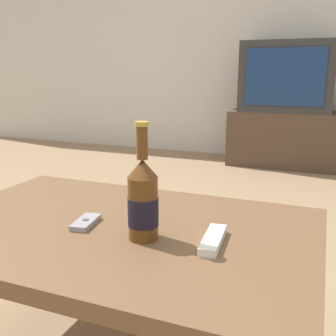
{
  "coord_description": "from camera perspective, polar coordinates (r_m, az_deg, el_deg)",
  "views": [
    {
      "loc": [
        0.48,
        -0.84,
        0.82
      ],
      "look_at": [
        0.05,
        0.25,
        0.53
      ],
      "focal_mm": 42.0,
      "sensor_mm": 36.0,
      "label": 1
    }
  ],
  "objects": [
    {
      "name": "remote_control",
      "position": [
        0.93,
        6.54,
        -10.34
      ],
      "size": [
        0.05,
        0.16,
        0.02
      ],
      "rotation": [
        0.0,
        0.0,
        0.08
      ],
      "color": "white",
      "rests_on": "coffee_table"
    },
    {
      "name": "beer_bottle",
      "position": [
        0.92,
        -3.66,
        -4.69
      ],
      "size": [
        0.07,
        0.07,
        0.28
      ],
      "color": "#563314",
      "rests_on": "coffee_table"
    },
    {
      "name": "tv_stand",
      "position": [
        3.63,
        16.35,
        4.13
      ],
      "size": [
        0.93,
        0.44,
        0.48
      ],
      "color": "#4C3828",
      "rests_on": "ground_plane"
    },
    {
      "name": "back_wall",
      "position": [
        3.93,
        15.64,
        20.42
      ],
      "size": [
        8.0,
        0.05,
        2.6
      ],
      "color": "beige",
      "rests_on": "ground_plane"
    },
    {
      "name": "cell_phone",
      "position": [
        1.06,
        -11.85,
        -7.71
      ],
      "size": [
        0.06,
        0.11,
        0.02
      ],
      "rotation": [
        0.0,
        0.0,
        0.15
      ],
      "color": "gray",
      "rests_on": "coffee_table"
    },
    {
      "name": "television",
      "position": [
        3.58,
        16.93,
        12.55
      ],
      "size": [
        0.76,
        0.45,
        0.59
      ],
      "color": "#2D2D2D",
      "rests_on": "tv_stand"
    },
    {
      "name": "coffee_table",
      "position": [
        1.07,
        -7.37,
        -11.49
      ],
      "size": [
        1.02,
        0.66,
        0.43
      ],
      "color": "brown",
      "rests_on": "ground_plane"
    }
  ]
}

